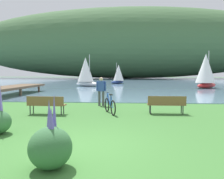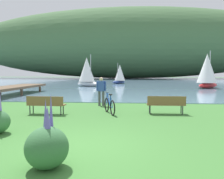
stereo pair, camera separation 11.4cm
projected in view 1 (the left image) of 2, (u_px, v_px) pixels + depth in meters
ground_plane at (85, 146)px, 6.21m from camera, size 200.00×200.00×0.00m
bay_water at (124, 81)px, 54.74m from camera, size 180.00×80.00×0.04m
distant_hillside at (127, 44)px, 79.57m from camera, size 117.99×28.00×24.12m
park_bench_near_camera at (46, 104)px, 10.83m from camera, size 1.82×0.56×0.88m
park_bench_further_along at (166, 103)px, 10.95m from camera, size 1.80×0.49×0.88m
bicycle_leaning_near_bench at (110, 105)px, 11.07m from camera, size 0.69×1.67×1.01m
person_at_shoreline at (101, 90)px, 13.63m from camera, size 0.60×0.28×1.71m
echium_bush_beside_closest at (50, 147)px, 4.71m from camera, size 0.90×0.90×1.56m
sailboat_nearest_to_shore at (118, 74)px, 40.36m from camera, size 2.83×3.01×3.67m
sailboat_mid_bay at (86, 71)px, 32.54m from camera, size 3.96×2.96×4.51m
sailboat_toward_hillside at (206, 71)px, 28.35m from camera, size 3.77×3.71×4.68m
pier_dock at (10, 88)px, 19.54m from camera, size 2.40×10.00×0.80m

